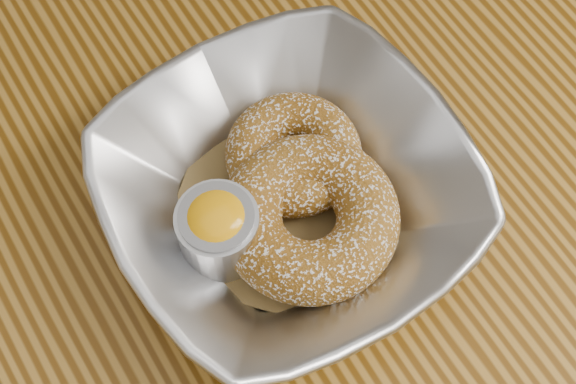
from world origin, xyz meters
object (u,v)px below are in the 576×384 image
donut_back (293,154)px  donut_front (309,218)px  serving_bowl (288,193)px  table (390,284)px  ramekin (219,230)px

donut_back → donut_front: donut_front is taller
serving_bowl → donut_back: serving_bowl is taller
table → serving_bowl: serving_bowl is taller
donut_back → table: bearing=-63.4°
table → donut_front: donut_front is taller
donut_front → table: bearing=-30.5°
table → donut_back: donut_back is taller
donut_back → ramekin: bearing=-160.3°
donut_front → ramekin: (-0.05, 0.02, 0.01)m
table → donut_front: (-0.06, 0.03, 0.13)m
table → donut_front: size_ratio=10.52×
table → serving_bowl: (-0.06, 0.06, 0.13)m
donut_back → ramekin: size_ratio=1.67×
serving_bowl → donut_front: 0.02m
table → ramekin: ramekin is taller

